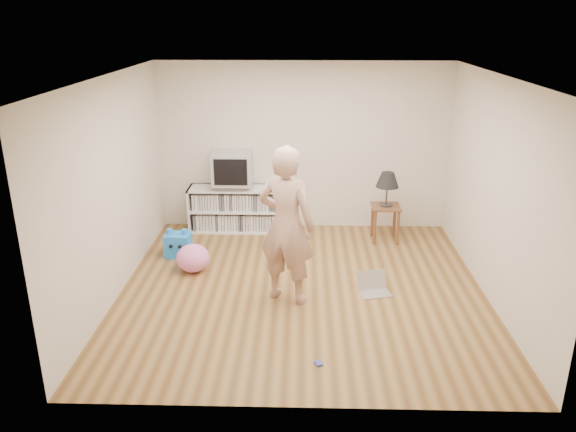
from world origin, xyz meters
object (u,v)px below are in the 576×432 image
(crt_tv, at_px, (233,168))
(table_lamp, at_px, (387,181))
(laptop, at_px, (373,287))
(media_unit, at_px, (234,209))
(dvd_deck, at_px, (233,186))
(person, at_px, (287,225))
(plush_pink, at_px, (193,258))
(side_table, at_px, (385,214))
(plush_blue, at_px, (178,245))

(crt_tv, distance_m, table_lamp, 2.35)
(laptop, bearing_deg, table_lamp, 64.02)
(media_unit, xyz_separation_m, dvd_deck, (0.00, -0.02, 0.39))
(crt_tv, bearing_deg, person, -68.42)
(person, relative_size, plush_pink, 4.31)
(side_table, height_order, laptop, side_table)
(person, bearing_deg, laptop, -146.21)
(dvd_deck, bearing_deg, side_table, -9.05)
(side_table, distance_m, table_lamp, 0.53)
(person, bearing_deg, dvd_deck, -45.18)
(media_unit, height_order, plush_blue, media_unit)
(dvd_deck, height_order, plush_blue, dvd_deck)
(side_table, bearing_deg, plush_pink, -156.65)
(person, height_order, plush_blue, person)
(media_unit, height_order, side_table, media_unit)
(side_table, bearing_deg, laptop, -101.96)
(laptop, bearing_deg, crt_tv, 119.50)
(crt_tv, bearing_deg, side_table, -8.97)
(crt_tv, bearing_deg, laptop, -46.49)
(person, distance_m, laptop, 1.40)
(dvd_deck, xyz_separation_m, plush_blue, (-0.68, -1.04, -0.56))
(dvd_deck, height_order, person, person)
(plush_blue, bearing_deg, table_lamp, 15.41)
(plush_blue, bearing_deg, person, -35.16)
(side_table, xyz_separation_m, person, (-1.43, -1.90, 0.53))
(laptop, bearing_deg, plush_pink, 153.04)
(table_lamp, relative_size, plush_blue, 1.27)
(side_table, height_order, person, person)
(plush_blue, distance_m, plush_pink, 0.58)
(person, xyz_separation_m, laptop, (1.07, 0.20, -0.88))
(crt_tv, height_order, plush_pink, crt_tv)
(dvd_deck, distance_m, side_table, 2.37)
(media_unit, height_order, crt_tv, crt_tv)
(dvd_deck, xyz_separation_m, crt_tv, (0.00, -0.00, 0.29))
(crt_tv, distance_m, laptop, 3.01)
(crt_tv, bearing_deg, dvd_deck, 90.00)
(person, bearing_deg, table_lamp, -103.66)
(laptop, distance_m, plush_blue, 2.84)
(laptop, relative_size, plush_blue, 1.06)
(media_unit, xyz_separation_m, side_table, (2.32, -0.39, 0.07))
(person, height_order, plush_pink, person)
(plush_blue, relative_size, plush_pink, 0.92)
(table_lamp, height_order, laptop, table_lamp)
(table_lamp, xyz_separation_m, plush_pink, (-2.70, -1.16, -0.75))
(crt_tv, bearing_deg, table_lamp, -8.97)
(dvd_deck, xyz_separation_m, plush_pink, (-0.37, -1.53, -0.55))
(laptop, height_order, plush_blue, plush_blue)
(media_unit, distance_m, laptop, 2.88)
(dvd_deck, relative_size, plush_pink, 1.03)
(table_lamp, xyz_separation_m, laptop, (-0.36, -1.70, -0.87))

